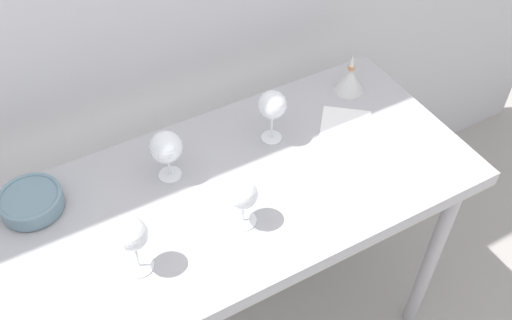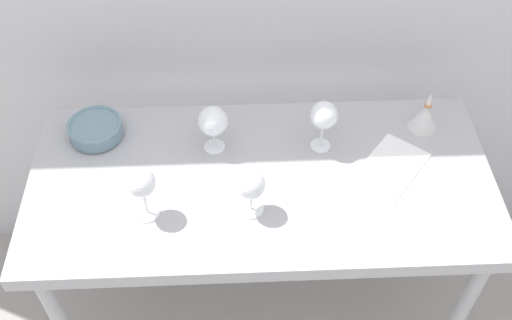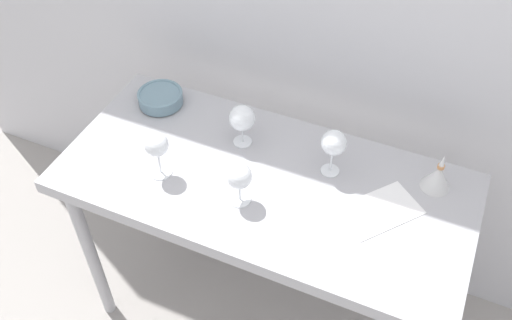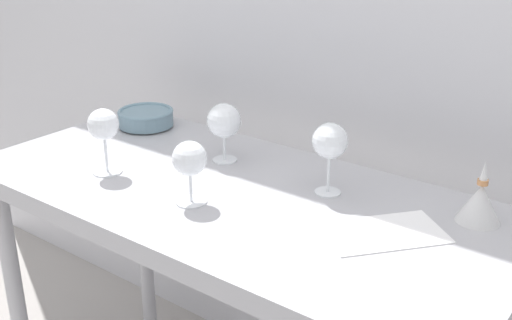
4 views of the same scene
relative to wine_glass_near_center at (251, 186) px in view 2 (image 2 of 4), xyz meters
name	(u,v)px [view 2 (image 2 of 4)]	position (x,y,z in m)	size (l,w,h in m)	color
ground_plane	(260,318)	(0.03, 0.12, -1.01)	(6.00, 6.00, 0.00)	#9E9994
steel_counter	(261,200)	(0.03, 0.12, -0.21)	(1.40, 0.65, 0.90)	#A8A8AD
wine_glass_near_center	(251,186)	(0.00, 0.00, 0.00)	(0.08, 0.08, 0.15)	white
wine_glass_far_right	(324,116)	(0.23, 0.24, 0.02)	(0.09, 0.09, 0.18)	white
wine_glass_far_left	(213,122)	(-0.11, 0.25, 0.00)	(0.09, 0.09, 0.16)	white
wine_glass_near_left	(141,185)	(-0.30, 0.00, 0.02)	(0.08, 0.08, 0.17)	white
tasting_sheet_upper	(390,168)	(0.43, 0.14, -0.10)	(0.15, 0.25, 0.00)	white
tasting_bowl	(96,129)	(-0.48, 0.32, -0.07)	(0.17, 0.17, 0.06)	beige
decanter_funnel	(425,116)	(0.57, 0.31, -0.06)	(0.10, 0.10, 0.14)	silver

